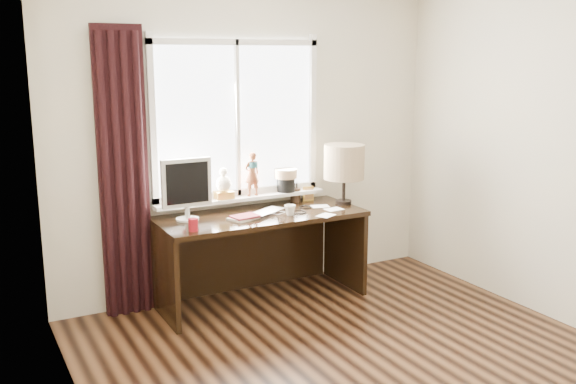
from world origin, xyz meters
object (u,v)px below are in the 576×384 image
desk (256,240)px  monitor (187,185)px  mug (290,210)px  table_lamp (344,163)px  laptop (267,212)px  red_cup (193,225)px

desk → monitor: (-0.59, -0.00, 0.52)m
desk → mug: bearing=-52.9°
mug → monitor: bearing=162.5°
mug → table_lamp: bearing=13.5°
table_lamp → desk: bearing=172.6°
laptop → monitor: (-0.64, 0.11, 0.26)m
laptop → monitor: bearing=141.0°
red_cup → monitor: size_ratio=0.19×
mug → desk: bearing=127.1°
laptop → red_cup: bearing=167.7°
mug → monitor: size_ratio=0.19×
laptop → table_lamp: table_lamp is taller
mug → table_lamp: (0.61, 0.15, 0.32)m
laptop → mug: mug is taller
red_cup → mug: bearing=5.3°
mug → red_cup: (-0.85, -0.08, 0.00)m
red_cup → table_lamp: size_ratio=0.18×
red_cup → desk: (0.66, 0.33, -0.29)m
red_cup → monitor: 0.41m
table_lamp → monitor: bearing=175.9°
red_cup → table_lamp: bearing=8.8°
laptop → monitor: size_ratio=0.70×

